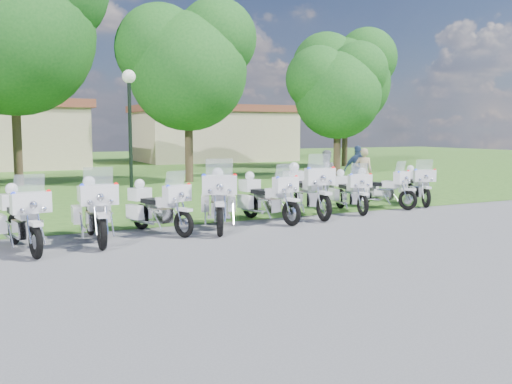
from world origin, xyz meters
name	(u,v)px	position (x,y,z in m)	size (l,w,h in m)	color
ground	(261,246)	(0.00, 0.00, 0.00)	(100.00, 100.00, 0.00)	#5C5C61
grass_lawn	(68,167)	(0.00, 27.00, 0.00)	(100.00, 48.00, 0.01)	#30601E
motorcycle_0	(22,218)	(-4.33, 1.67, 0.64)	(0.99, 2.26, 1.53)	black
motorcycle_1	(94,209)	(-2.90, 1.99, 0.67)	(0.84, 2.39, 1.60)	black
motorcycle_2	(158,206)	(-1.43, 2.37, 0.60)	(1.19, 2.04, 1.44)	black
motorcycle_3	(219,199)	(0.03, 2.28, 0.71)	(1.39, 2.40, 1.69)	black
motorcycle_4	(267,197)	(1.53, 2.73, 0.63)	(1.05, 2.21, 1.50)	black
motorcycle_5	(306,189)	(2.92, 3.10, 0.72)	(0.99, 2.56, 1.72)	black
motorcycle_6	(349,191)	(4.46, 3.25, 0.59)	(0.95, 2.10, 1.42)	black
motorcycle_7	(381,188)	(5.81, 3.55, 0.59)	(1.19, 2.00, 1.42)	black
motorcycle_8	(417,185)	(7.35, 3.71, 0.60)	(1.22, 2.01, 1.43)	black
lamp_post	(129,102)	(-0.44, 8.83, 3.23)	(0.44, 0.44, 4.29)	black
tree_1	(10,18)	(-3.60, 15.39, 6.80)	(7.71, 6.58, 10.28)	#38281C
tree_2	(187,60)	(3.37, 14.01, 5.34)	(6.06, 5.17, 8.08)	#38281C
tree_3	(337,87)	(11.02, 13.66, 4.41)	(5.00, 4.27, 6.67)	#38281C
tree_4	(345,75)	(15.95, 20.10, 5.77)	(6.54, 5.58, 8.72)	#38281C
building_east	(213,133)	(11.00, 30.00, 2.07)	(11.44, 7.28, 4.10)	tan
bystander_a	(363,172)	(7.42, 6.57, 0.83)	(0.60, 0.40, 1.66)	tan
bystander_b	(325,175)	(5.44, 6.03, 0.82)	(0.80, 0.62, 1.64)	gray
bystander_c	(358,170)	(7.37, 6.84, 0.87)	(1.02, 0.43, 1.75)	navy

